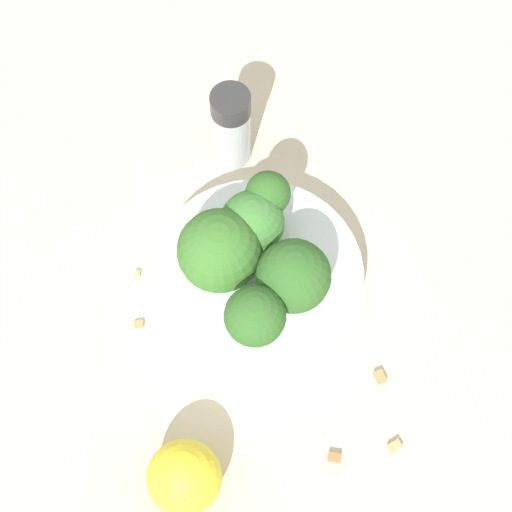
# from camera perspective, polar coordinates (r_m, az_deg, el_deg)

# --- Properties ---
(ground_plane) EXTENTS (3.00, 3.00, 0.00)m
(ground_plane) POSITION_cam_1_polar(r_m,az_deg,el_deg) (0.64, 0.00, -2.28)
(ground_plane) COLOR beige
(bowl) EXTENTS (0.16, 0.16, 0.03)m
(bowl) POSITION_cam_1_polar(r_m,az_deg,el_deg) (0.63, 0.00, -1.74)
(bowl) COLOR silver
(bowl) RESTS_ON ground_plane
(broccoli_floret_0) EXTENTS (0.04, 0.04, 0.06)m
(broccoli_floret_0) POSITION_cam_1_polar(r_m,az_deg,el_deg) (0.56, -0.07, -4.09)
(broccoli_floret_0) COLOR #7A9E5B
(broccoli_floret_0) RESTS_ON bowl
(broccoli_floret_1) EXTENTS (0.06, 0.06, 0.06)m
(broccoli_floret_1) POSITION_cam_1_polar(r_m,az_deg,el_deg) (0.59, -2.46, 0.34)
(broccoli_floret_1) COLOR #8EB770
(broccoli_floret_1) RESTS_ON bowl
(broccoli_floret_2) EXTENTS (0.03, 0.03, 0.05)m
(broccoli_floret_2) POSITION_cam_1_polar(r_m,az_deg,el_deg) (0.60, 0.80, 3.95)
(broccoli_floret_2) COLOR #84AD66
(broccoli_floret_2) RESTS_ON bowl
(broccoli_floret_3) EXTENTS (0.05, 0.05, 0.06)m
(broccoli_floret_3) POSITION_cam_1_polar(r_m,az_deg,el_deg) (0.57, 2.51, -1.41)
(broccoli_floret_3) COLOR #7A9E5B
(broccoli_floret_3) RESTS_ON bowl
(broccoli_floret_4) EXTENTS (0.05, 0.05, 0.05)m
(broccoli_floret_4) POSITION_cam_1_polar(r_m,az_deg,el_deg) (0.60, -0.26, 2.18)
(broccoli_floret_4) COLOR #84AD66
(broccoli_floret_4) RESTS_ON bowl
(pepper_shaker) EXTENTS (0.03, 0.03, 0.08)m
(pepper_shaker) POSITION_cam_1_polar(r_m,az_deg,el_deg) (0.66, -1.64, 8.59)
(pepper_shaker) COLOR #B2B7BC
(pepper_shaker) RESTS_ON ground_plane
(lemon_wedge) EXTENTS (0.05, 0.05, 0.05)m
(lemon_wedge) POSITION_cam_1_polar(r_m,az_deg,el_deg) (0.58, -4.80, -14.50)
(lemon_wedge) COLOR yellow
(lemon_wedge) RESTS_ON ground_plane
(almond_crumb_0) EXTENTS (0.01, 0.01, 0.01)m
(almond_crumb_0) POSITION_cam_1_polar(r_m,az_deg,el_deg) (0.63, -7.85, -4.46)
(almond_crumb_0) COLOR #AD7F4C
(almond_crumb_0) RESTS_ON ground_plane
(almond_crumb_1) EXTENTS (0.01, 0.01, 0.01)m
(almond_crumb_1) POSITION_cam_1_polar(r_m,az_deg,el_deg) (0.65, -7.90, -1.12)
(almond_crumb_1) COLOR tan
(almond_crumb_1) RESTS_ON ground_plane
(almond_crumb_2) EXTENTS (0.01, 0.01, 0.01)m
(almond_crumb_2) POSITION_cam_1_polar(r_m,az_deg,el_deg) (0.61, 9.27, -12.35)
(almond_crumb_2) COLOR tan
(almond_crumb_2) RESTS_ON ground_plane
(almond_crumb_3) EXTENTS (0.01, 0.01, 0.01)m
(almond_crumb_3) POSITION_cam_1_polar(r_m,az_deg,el_deg) (0.60, 5.27, -13.19)
(almond_crumb_3) COLOR olive
(almond_crumb_3) RESTS_ON ground_plane
(almond_crumb_4) EXTENTS (0.01, 0.01, 0.01)m
(almond_crumb_4) POSITION_cam_1_polar(r_m,az_deg,el_deg) (0.62, 8.30, -7.92)
(almond_crumb_4) COLOR #AD7F4C
(almond_crumb_4) RESTS_ON ground_plane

